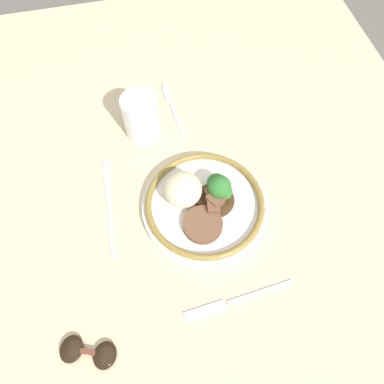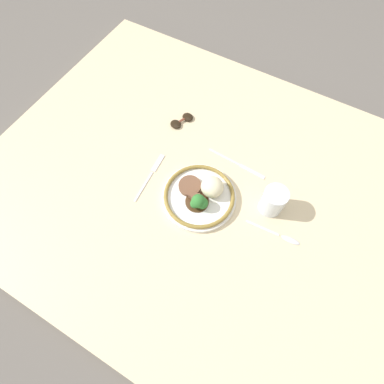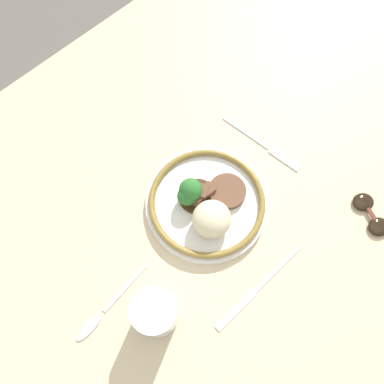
{
  "view_description": "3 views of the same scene",
  "coord_description": "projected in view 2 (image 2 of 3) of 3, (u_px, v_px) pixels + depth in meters",
  "views": [
    {
      "loc": [
        -0.26,
        0.04,
        0.67
      ],
      "look_at": [
        0.06,
        -0.03,
        0.06
      ],
      "focal_mm": 35.0,
      "sensor_mm": 36.0,
      "label": 1
    },
    {
      "loc": [
        0.22,
        -0.41,
        0.89
      ],
      "look_at": [
        0.01,
        -0.05,
        0.06
      ],
      "focal_mm": 28.0,
      "sensor_mm": 36.0,
      "label": 2
    },
    {
      "loc": [
        0.24,
        0.11,
        0.71
      ],
      "look_at": [
        0.05,
        -0.08,
        0.08
      ],
      "focal_mm": 35.0,
      "sensor_mm": 36.0,
      "label": 3
    }
  ],
  "objects": [
    {
      "name": "spoon",
      "position": [
        283.0,
        237.0,
        0.88
      ],
      "size": [
        0.17,
        0.02,
        0.01
      ],
      "rotation": [
        0.0,
        0.0,
        0.07
      ],
      "color": "silver",
      "rests_on": "dining_table"
    },
    {
      "name": "sunglasses",
      "position": [
        182.0,
        121.0,
        1.07
      ],
      "size": [
        0.07,
        0.1,
        0.01
      ],
      "rotation": [
        0.0,
        0.0,
        -0.4
      ],
      "color": "black",
      "rests_on": "dining_table"
    },
    {
      "name": "plate",
      "position": [
        201.0,
        195.0,
        0.92
      ],
      "size": [
        0.23,
        0.23,
        0.07
      ],
      "color": "white",
      "rests_on": "dining_table"
    },
    {
      "name": "dining_table",
      "position": [
        198.0,
        184.0,
        0.98
      ],
      "size": [
        1.38,
        1.12,
        0.04
      ],
      "color": "beige",
      "rests_on": "ground"
    },
    {
      "name": "juice_glass",
      "position": [
        273.0,
        201.0,
        0.89
      ],
      "size": [
        0.07,
        0.07,
        0.09
      ],
      "color": "yellow",
      "rests_on": "dining_table"
    },
    {
      "name": "ground_plane",
      "position": [
        198.0,
        187.0,
        1.0
      ],
      "size": [
        8.0,
        8.0,
        0.0
      ],
      "primitive_type": "plane",
      "color": "#5B5651"
    },
    {
      "name": "fork",
      "position": [
        152.0,
        173.0,
        0.98
      ],
      "size": [
        0.03,
        0.19,
        0.0
      ],
      "rotation": [
        0.0,
        0.0,
        1.66
      ],
      "color": "silver",
      "rests_on": "dining_table"
    },
    {
      "name": "knife",
      "position": [
        238.0,
        164.0,
        1.0
      ],
      "size": [
        0.21,
        0.02,
        0.0
      ],
      "rotation": [
        0.0,
        0.0,
        -0.05
      ],
      "color": "silver",
      "rests_on": "dining_table"
    }
  ]
}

